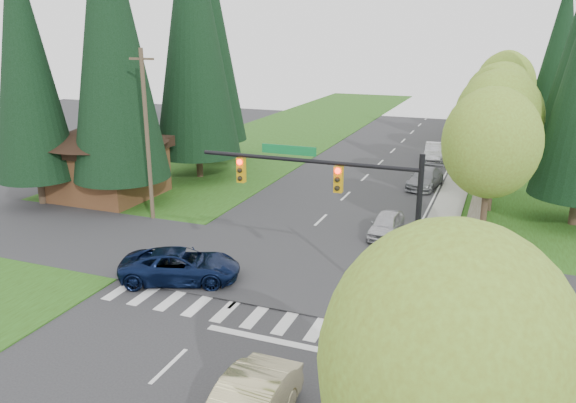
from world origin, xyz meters
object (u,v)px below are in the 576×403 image
Objects in this scene: suv_navy at (181,266)px; parked_car_b at (425,178)px; parked_car_e at (456,130)px; parked_car_a at (386,225)px; parked_car_c at (435,152)px; parked_car_d at (458,140)px.

parked_car_b is (7.96, 20.27, -0.07)m from suv_navy.
parked_car_b is 1.06× the size of parked_car_e.
suv_navy is 1.40× the size of parked_car_a.
parked_car_e is at bearing -31.48° from suv_navy.
parked_car_c is 6.74m from parked_car_d.
parked_car_c reaches higher than suv_navy.
parked_car_c reaches higher than parked_car_a.
suv_navy is at bearing -97.61° from parked_car_d.
parked_car_a is 0.83× the size of parked_car_c.
parked_car_e is (0.62, 33.59, -0.01)m from parked_car_a.
suv_navy is 30.53m from parked_car_c.
parked_car_e is at bearing 83.40° from parked_car_c.
parked_car_c is 13.22m from parked_car_e.
parked_car_c reaches higher than parked_car_e.
suv_navy is at bearing -107.98° from parked_car_c.
suv_navy is 37.26m from parked_car_d.
parked_car_b reaches higher than parked_car_a.
parked_car_a is at bearing -93.91° from parked_car_c.
suv_navy is 1.14× the size of parked_car_b.
parked_car_e is at bearing 96.46° from parked_car_b.
suv_navy is at bearing -104.78° from parked_car_b.
parked_car_c is at bearing -34.92° from suv_navy.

